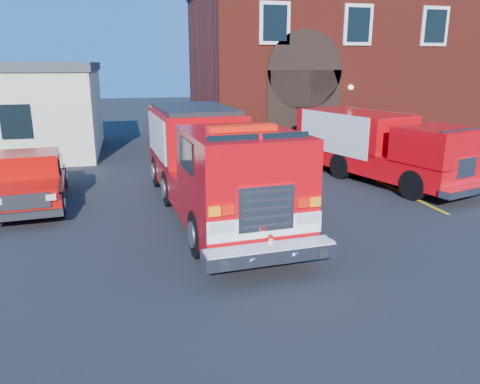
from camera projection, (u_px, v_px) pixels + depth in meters
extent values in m
plane|color=black|center=(230.00, 226.00, 12.81)|extent=(100.00, 100.00, 0.00)
cube|color=#E8BA0C|center=(418.00, 200.00, 15.20)|extent=(0.12, 3.00, 0.01)
cube|color=#E8BA0C|center=(372.00, 179.00, 18.01)|extent=(0.12, 3.00, 0.01)
cube|color=#E8BA0C|center=(339.00, 163.00, 20.82)|extent=(0.12, 3.00, 0.01)
cube|color=maroon|center=(331.00, 68.00, 26.87)|extent=(15.00, 10.00, 8.00)
cube|color=black|center=(303.00, 114.00, 21.92)|extent=(3.60, 0.12, 4.00)
cylinder|color=black|center=(305.00, 70.00, 21.38)|extent=(3.60, 0.12, 3.60)
cube|color=black|center=(275.00, 23.00, 20.49)|extent=(1.40, 0.10, 1.80)
cube|color=black|center=(358.00, 25.00, 21.38)|extent=(1.40, 0.10, 1.80)
cube|color=black|center=(435.00, 26.00, 22.28)|extent=(1.40, 0.10, 1.80)
cube|color=black|center=(16.00, 122.00, 19.11)|extent=(1.20, 0.10, 1.40)
cylinder|color=black|center=(200.00, 234.00, 10.67)|extent=(0.43, 1.13, 1.10)
cylinder|color=black|center=(289.00, 224.00, 11.32)|extent=(0.43, 1.13, 1.10)
cube|color=red|center=(212.00, 184.00, 13.86)|extent=(3.15, 9.19, 0.90)
cube|color=red|center=(194.00, 134.00, 15.68)|extent=(2.82, 4.58, 1.61)
cube|color=red|center=(242.00, 164.00, 10.87)|extent=(2.73, 3.38, 1.51)
cube|color=black|center=(260.00, 157.00, 9.61)|extent=(2.21, 0.24, 0.94)
cube|color=red|center=(242.00, 128.00, 10.65)|extent=(1.63, 0.46, 0.14)
cube|color=white|center=(266.00, 227.00, 9.64)|extent=(2.51, 0.24, 0.44)
cube|color=silver|center=(266.00, 209.00, 9.53)|extent=(1.21, 0.15, 0.94)
cube|color=silver|center=(270.00, 253.00, 9.51)|extent=(2.84, 0.75, 0.28)
cube|color=#B7B7BF|center=(157.00, 136.00, 15.31)|extent=(0.30, 3.61, 1.30)
cube|color=#B7B7BF|center=(230.00, 133.00, 16.04)|extent=(0.30, 3.61, 1.30)
sphere|color=tan|center=(271.00, 243.00, 9.45)|extent=(0.15, 0.15, 0.14)
sphere|color=tan|center=(271.00, 238.00, 9.42)|extent=(0.12, 0.12, 0.12)
sphere|color=tan|center=(268.00, 237.00, 9.41)|extent=(0.05, 0.05, 0.04)
sphere|color=tan|center=(273.00, 236.00, 9.43)|extent=(0.05, 0.05, 0.04)
ellipsoid|color=red|center=(271.00, 237.00, 9.41)|extent=(0.13, 0.13, 0.07)
cylinder|color=red|center=(271.00, 238.00, 9.41)|extent=(0.15, 0.15, 0.01)
cylinder|color=black|center=(60.00, 205.00, 13.48)|extent=(0.32, 0.75, 0.73)
cube|color=#AC0804|center=(34.00, 188.00, 14.74)|extent=(2.29, 5.20, 0.41)
cube|color=#AC0804|center=(27.00, 191.00, 13.01)|extent=(1.81, 1.53, 0.32)
cube|color=#AC0804|center=(30.00, 167.00, 14.29)|extent=(1.83, 1.80, 0.92)
cube|color=#AC0804|center=(36.00, 167.00, 15.98)|extent=(1.86, 2.07, 0.50)
cube|color=black|center=(26.00, 216.00, 12.39)|extent=(1.88, 0.30, 0.20)
cylinder|color=black|center=(414.00, 185.00, 15.17)|extent=(0.59, 1.04, 0.99)
cylinder|color=black|center=(453.00, 178.00, 16.14)|extent=(0.59, 1.04, 0.99)
cube|color=red|center=(378.00, 160.00, 17.67)|extent=(4.27, 7.53, 0.81)
cube|color=red|center=(354.00, 129.00, 18.51)|extent=(3.47, 4.96, 1.35)
cube|color=red|center=(438.00, 145.00, 15.33)|extent=(2.78, 2.72, 1.17)
cube|color=#B7B7BF|center=(332.00, 133.00, 17.98)|extent=(1.15, 3.62, 1.53)
cube|color=#B7B7BF|center=(375.00, 129.00, 19.09)|extent=(1.15, 3.62, 1.53)
cube|color=silver|center=(469.00, 190.00, 14.57)|extent=(2.44, 1.10, 0.22)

